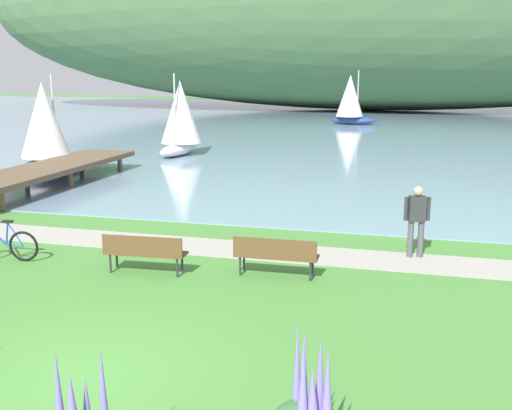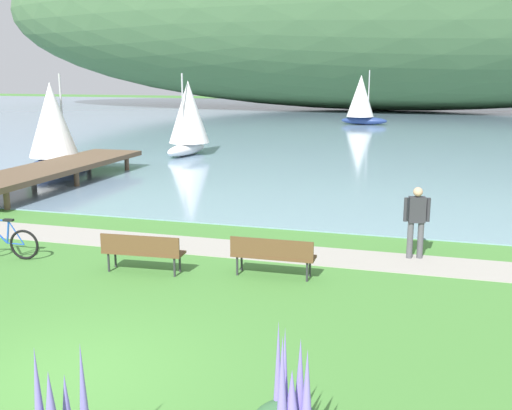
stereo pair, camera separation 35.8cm
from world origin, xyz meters
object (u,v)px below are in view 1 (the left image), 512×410
(park_bench_further_along, at_px, (276,253))
(park_bench_near_camera, at_px, (144,251))
(sailboat_nearest_to_shore, at_px, (180,117))
(person_at_shoreline, at_px, (417,217))
(bicycle_leaning_near_bench, at_px, (2,244))
(sailboat_mid_bay, at_px, (351,99))
(sailboat_toward_hillside, at_px, (45,126))

(park_bench_further_along, bearing_deg, park_bench_near_camera, -169.45)
(park_bench_further_along, height_order, sailboat_nearest_to_shore, sailboat_nearest_to_shore)
(person_at_shoreline, height_order, sailboat_nearest_to_shore, sailboat_nearest_to_shore)
(park_bench_near_camera, relative_size, park_bench_further_along, 1.01)
(sailboat_nearest_to_shore, bearing_deg, park_bench_further_along, -62.51)
(park_bench_further_along, distance_m, bicycle_leaning_near_bench, 6.43)
(park_bench_near_camera, distance_m, sailboat_mid_bay, 39.52)
(park_bench_near_camera, xyz_separation_m, person_at_shoreline, (5.68, 2.73, 0.46))
(park_bench_further_along, bearing_deg, person_at_shoreline, 37.48)
(sailboat_mid_bay, bearing_deg, park_bench_further_along, -86.23)
(sailboat_mid_bay, bearing_deg, sailboat_nearest_to_shore, -107.12)
(sailboat_toward_hillside, bearing_deg, bicycle_leaning_near_bench, -60.89)
(sailboat_mid_bay, distance_m, sailboat_toward_hillside, 29.72)
(park_bench_further_along, bearing_deg, bicycle_leaning_near_bench, -175.72)
(park_bench_near_camera, distance_m, person_at_shoreline, 6.32)
(sailboat_mid_bay, bearing_deg, person_at_shoreline, -81.57)
(person_at_shoreline, relative_size, sailboat_mid_bay, 0.39)
(park_bench_near_camera, height_order, sailboat_nearest_to_shore, sailboat_nearest_to_shore)
(person_at_shoreline, bearing_deg, sailboat_nearest_to_shore, 128.05)
(bicycle_leaning_near_bench, distance_m, person_at_shoreline, 9.70)
(park_bench_further_along, bearing_deg, sailboat_mid_bay, 93.77)
(park_bench_near_camera, bearing_deg, sailboat_toward_hillside, 130.91)
(bicycle_leaning_near_bench, distance_m, sailboat_nearest_to_shore, 18.34)
(park_bench_near_camera, xyz_separation_m, park_bench_further_along, (2.80, 0.52, 0.00))
(park_bench_further_along, height_order, bicycle_leaning_near_bench, bicycle_leaning_near_bench)
(park_bench_further_along, height_order, sailboat_toward_hillside, sailboat_toward_hillside)
(bicycle_leaning_near_bench, height_order, sailboat_toward_hillside, sailboat_toward_hillside)
(park_bench_further_along, xyz_separation_m, sailboat_mid_bay, (-2.56, 38.97, 1.61))
(bicycle_leaning_near_bench, bearing_deg, sailboat_toward_hillside, 119.11)
(sailboat_nearest_to_shore, bearing_deg, sailboat_toward_hillside, -119.70)
(park_bench_further_along, xyz_separation_m, bicycle_leaning_near_bench, (-6.42, -0.48, -0.12))
(park_bench_near_camera, distance_m, park_bench_further_along, 2.84)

